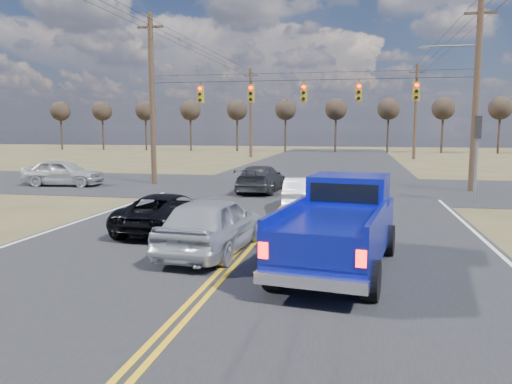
% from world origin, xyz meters
% --- Properties ---
extents(ground, '(160.00, 160.00, 0.00)m').
position_xyz_m(ground, '(0.00, 0.00, 0.00)').
color(ground, brown).
rests_on(ground, ground).
extents(road_main, '(14.00, 120.00, 0.02)m').
position_xyz_m(road_main, '(0.00, 10.00, 0.00)').
color(road_main, '#28282B').
rests_on(road_main, ground).
extents(road_cross, '(120.00, 12.00, 0.02)m').
position_xyz_m(road_cross, '(0.00, 18.00, 0.00)').
color(road_cross, '#28282B').
rests_on(road_cross, ground).
extents(signal_gantry, '(19.60, 4.83, 10.00)m').
position_xyz_m(signal_gantry, '(0.50, 17.79, 5.06)').
color(signal_gantry, '#473323').
rests_on(signal_gantry, ground).
extents(utility_poles, '(19.60, 58.32, 10.00)m').
position_xyz_m(utility_poles, '(0.00, 17.00, 5.23)').
color(utility_poles, '#473323').
rests_on(utility_poles, ground).
extents(treeline, '(87.00, 117.80, 7.40)m').
position_xyz_m(treeline, '(0.00, 26.96, 5.70)').
color(treeline, '#33261C').
rests_on(treeline, ground).
extents(pickup_truck, '(2.93, 5.99, 2.16)m').
position_xyz_m(pickup_truck, '(2.64, 1.71, 1.05)').
color(pickup_truck, black).
rests_on(pickup_truck, ground).
extents(silver_suv, '(2.19, 4.77, 1.58)m').
position_xyz_m(silver_suv, '(-0.80, 2.60, 0.79)').
color(silver_suv, '#B0B2B9').
rests_on(silver_suv, ground).
extents(black_suv, '(2.37, 4.66, 1.26)m').
position_xyz_m(black_suv, '(-3.03, 5.05, 0.63)').
color(black_suv, black).
rests_on(black_suv, ground).
extents(white_car_queue, '(1.70, 4.14, 1.34)m').
position_xyz_m(white_car_queue, '(0.80, 10.38, 0.67)').
color(white_car_queue, white).
rests_on(white_car_queue, ground).
extents(dgrey_car_queue, '(2.08, 4.89, 1.41)m').
position_xyz_m(dgrey_car_queue, '(-1.95, 15.50, 0.70)').
color(dgrey_car_queue, '#303035').
rests_on(dgrey_car_queue, ground).
extents(cross_car_west, '(2.14, 4.68, 1.56)m').
position_xyz_m(cross_car_west, '(-13.75, 15.92, 0.78)').
color(cross_car_west, '#BABABA').
rests_on(cross_car_west, ground).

